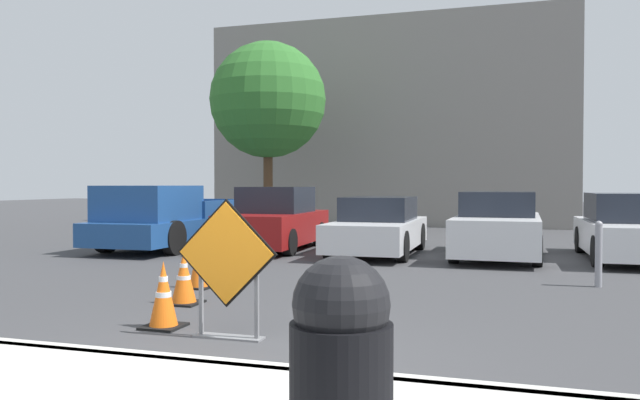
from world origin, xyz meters
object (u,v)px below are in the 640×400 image
at_px(parked_car_second, 378,227).
at_px(parked_car_nearest, 275,221).
at_px(road_closed_sign, 227,264).
at_px(trash_bin, 341,370).
at_px(traffic_cone_nearest, 163,295).
at_px(pickup_truck, 167,220).
at_px(traffic_cone_second, 184,278).
at_px(bollard_nearest, 599,252).
at_px(parked_car_third, 498,227).
at_px(traffic_cone_third, 199,265).
at_px(parked_car_fourth, 628,230).

bearing_deg(parked_car_second, parked_car_nearest, -6.34).
relative_size(road_closed_sign, parked_car_nearest, 0.36).
bearing_deg(trash_bin, parked_car_nearest, 112.60).
relative_size(traffic_cone_nearest, pickup_truck, 0.14).
distance_m(road_closed_sign, traffic_cone_second, 2.19).
relative_size(traffic_cone_second, bollard_nearest, 0.68).
bearing_deg(traffic_cone_second, bollard_nearest, 29.68).
height_order(parked_car_second, trash_bin, parked_car_second).
xyz_separation_m(traffic_cone_nearest, traffic_cone_second, (-0.49, 1.34, -0.02)).
distance_m(parked_car_second, bollard_nearest, 5.66).
bearing_deg(parked_car_third, parked_car_nearest, -0.62).
relative_size(parked_car_nearest, bollard_nearest, 3.87).
bearing_deg(traffic_cone_third, parked_car_third, 52.04).
relative_size(pickup_truck, parked_car_fourth, 1.22).
height_order(traffic_cone_second, parked_car_nearest, parked_car_nearest).
bearing_deg(parked_car_second, parked_car_third, -177.82).
bearing_deg(traffic_cone_third, pickup_truck, 125.13).
distance_m(pickup_truck, bollard_nearest, 10.32).
height_order(parked_car_nearest, parked_car_second, parked_car_nearest).
bearing_deg(traffic_cone_third, parked_car_second, 72.72).
bearing_deg(traffic_cone_third, parked_car_nearest, 99.39).
xyz_separation_m(parked_car_fourth, bollard_nearest, (-1.09, -4.05, -0.11)).
bearing_deg(bollard_nearest, pickup_truck, 161.57).
bearing_deg(parked_car_third, trash_bin, 88.70).
relative_size(traffic_cone_nearest, bollard_nearest, 0.72).
bearing_deg(traffic_cone_nearest, parked_car_second, 84.31).
relative_size(traffic_cone_second, parked_car_second, 0.17).
bearing_deg(trash_bin, parked_car_fourth, 74.82).
relative_size(road_closed_sign, traffic_cone_third, 1.94).
xyz_separation_m(parked_car_nearest, parked_car_third, (5.44, -0.18, -0.03)).
bearing_deg(traffic_cone_second, traffic_cone_nearest, -69.78).
distance_m(road_closed_sign, trash_bin, 3.70).
distance_m(road_closed_sign, bollard_nearest, 6.44).
height_order(road_closed_sign, traffic_cone_second, road_closed_sign).
bearing_deg(pickup_truck, traffic_cone_second, 122.09).
distance_m(parked_car_third, bollard_nearest, 4.08).
bearing_deg(traffic_cone_nearest, road_closed_sign, -16.14).
bearing_deg(bollard_nearest, parked_car_second, 140.21).
bearing_deg(pickup_truck, traffic_cone_nearest, 120.18).
xyz_separation_m(road_closed_sign, parked_car_second, (-0.11, 8.46, -0.17)).
bearing_deg(traffic_cone_nearest, pickup_truck, 120.54).
bearing_deg(road_closed_sign, traffic_cone_second, 131.45).
bearing_deg(traffic_cone_third, traffic_cone_nearest, -70.24).
xyz_separation_m(traffic_cone_second, trash_bin, (3.51, -4.67, 0.37)).
distance_m(parked_car_third, parked_car_fourth, 2.74).
bearing_deg(parked_car_second, pickup_truck, 3.60).
relative_size(traffic_cone_third, parked_car_nearest, 0.19).
distance_m(traffic_cone_second, traffic_cone_third, 1.32).
height_order(pickup_truck, parked_car_fourth, pickup_truck).
relative_size(parked_car_second, parked_car_fourth, 0.96).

